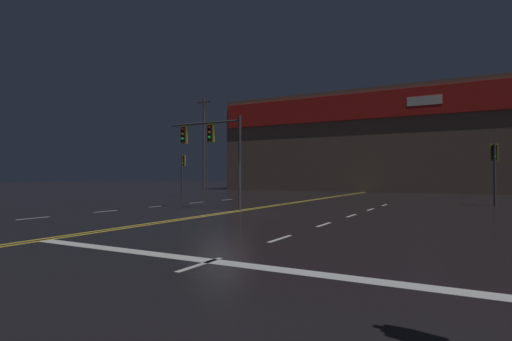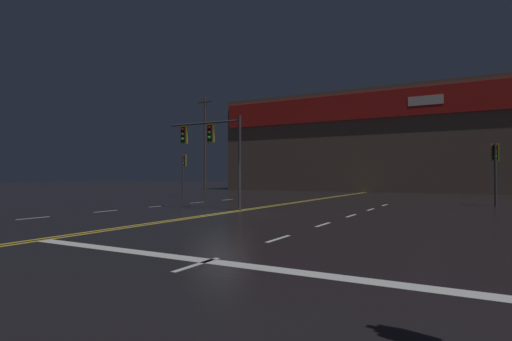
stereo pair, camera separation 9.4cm
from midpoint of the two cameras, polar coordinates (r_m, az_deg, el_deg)
name	(u,v)px [view 2 (the right image)]	position (r m, az deg, el deg)	size (l,w,h in m)	color
ground_plane	(221,213)	(18.36, -4.86, -6.12)	(200.00, 200.00, 0.00)	black
road_markings	(220,218)	(16.27, -5.04, -6.79)	(16.33, 60.00, 0.01)	gold
traffic_signal_median	(209,140)	(21.06, -6.64, 4.38)	(4.48, 0.36, 4.75)	#38383D
traffic_signal_corner_northwest	(184,166)	(35.07, -10.23, 0.69)	(0.42, 0.36, 3.56)	#38383D
traffic_signal_corner_northeast	(495,160)	(26.47, 31.08, 1.29)	(0.42, 0.36, 3.57)	#38383D
building_backdrop	(375,143)	(48.21, 16.69, 3.76)	(33.99, 10.23, 11.00)	brown
utility_pole_row	(364,138)	(43.77, 15.23, 4.57)	(45.53, 0.26, 12.00)	#4C3828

